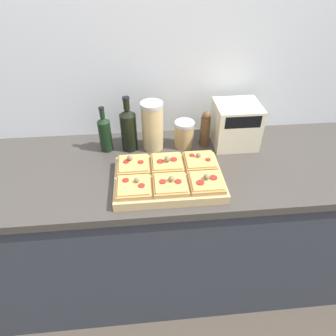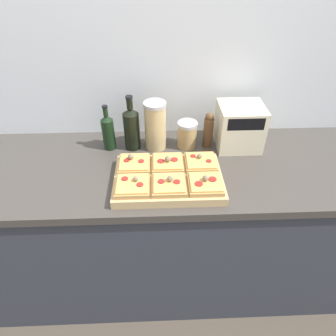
% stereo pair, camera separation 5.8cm
% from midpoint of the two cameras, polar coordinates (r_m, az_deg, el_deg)
% --- Properties ---
extents(ground_plane, '(12.00, 12.00, 0.00)m').
position_cam_midpoint_polar(ground_plane, '(1.98, -2.00, -27.18)').
color(ground_plane, '#4C4238').
extents(wall_back, '(6.00, 0.06, 2.50)m').
position_cam_midpoint_polar(wall_back, '(1.61, -4.71, 17.89)').
color(wall_back, silver).
rests_on(wall_back, ground_plane).
extents(kitchen_counter, '(2.63, 0.67, 0.91)m').
position_cam_midpoint_polar(kitchen_counter, '(1.77, -3.04, -11.37)').
color(kitchen_counter, '#333842').
rests_on(kitchen_counter, ground_plane).
extents(cutting_board, '(0.48, 0.32, 0.04)m').
position_cam_midpoint_polar(cutting_board, '(1.34, -1.12, -2.16)').
color(cutting_board, tan).
rests_on(cutting_board, kitchen_counter).
extents(pizza_slice_back_left, '(0.14, 0.14, 0.05)m').
position_cam_midpoint_polar(pizza_slice_back_left, '(1.38, -7.80, 0.61)').
color(pizza_slice_back_left, tan).
rests_on(pizza_slice_back_left, cutting_board).
extents(pizza_slice_back_center, '(0.14, 0.14, 0.06)m').
position_cam_midpoint_polar(pizza_slice_back_center, '(1.38, -1.39, 0.97)').
color(pizza_slice_back_center, tan).
rests_on(pizza_slice_back_center, cutting_board).
extents(pizza_slice_back_right, '(0.14, 0.14, 0.05)m').
position_cam_midpoint_polar(pizza_slice_back_right, '(1.40, 4.91, 1.32)').
color(pizza_slice_back_right, tan).
rests_on(pizza_slice_back_right, cutting_board).
extents(pizza_slice_front_left, '(0.14, 0.14, 0.05)m').
position_cam_midpoint_polar(pizza_slice_front_left, '(1.26, -7.85, -3.58)').
color(pizza_slice_front_left, tan).
rests_on(pizza_slice_front_left, cutting_board).
extents(pizza_slice_front_center, '(0.14, 0.14, 0.05)m').
position_cam_midpoint_polar(pizza_slice_front_center, '(1.26, -0.86, -3.17)').
color(pizza_slice_front_center, tan).
rests_on(pizza_slice_front_center, cutting_board).
extents(pizza_slice_front_right, '(0.14, 0.14, 0.05)m').
position_cam_midpoint_polar(pizza_slice_front_right, '(1.28, 6.02, -2.72)').
color(pizza_slice_front_right, tan).
rests_on(pizza_slice_front_right, cutting_board).
extents(olive_oil_bottle, '(0.06, 0.06, 0.24)m').
position_cam_midpoint_polar(olive_oil_bottle, '(1.55, -12.98, 6.47)').
color(olive_oil_bottle, black).
rests_on(olive_oil_bottle, kitchen_counter).
extents(wine_bottle, '(0.08, 0.08, 0.29)m').
position_cam_midpoint_polar(wine_bottle, '(1.53, -8.61, 7.40)').
color(wine_bottle, black).
rests_on(wine_bottle, kitchen_counter).
extents(grain_jar_tall, '(0.11, 0.11, 0.25)m').
position_cam_midpoint_polar(grain_jar_tall, '(1.52, -3.92, 7.99)').
color(grain_jar_tall, tan).
rests_on(grain_jar_tall, kitchen_counter).
extents(grain_jar_short, '(0.10, 0.10, 0.14)m').
position_cam_midpoint_polar(grain_jar_short, '(1.56, 2.03, 6.48)').
color(grain_jar_short, tan).
rests_on(grain_jar_short, kitchen_counter).
extents(pepper_mill, '(0.05, 0.05, 0.19)m').
position_cam_midpoint_polar(pepper_mill, '(1.57, 6.03, 7.39)').
color(pepper_mill, brown).
rests_on(pepper_mill, kitchen_counter).
extents(toaster_oven, '(0.25, 0.20, 0.22)m').
position_cam_midpoint_polar(toaster_oven, '(1.59, 11.72, 8.10)').
color(toaster_oven, beige).
rests_on(toaster_oven, kitchen_counter).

